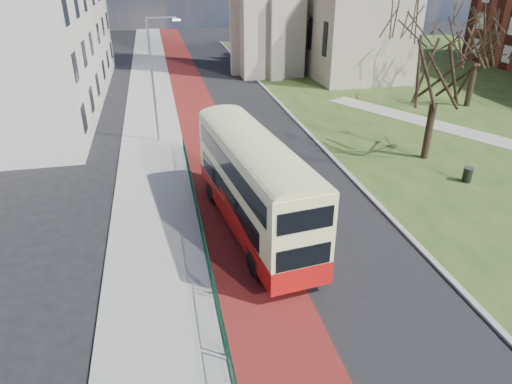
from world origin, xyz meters
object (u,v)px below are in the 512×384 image
object	(u,v)px
litter_bin	(468,174)
streetlamp	(155,75)
winter_tree_far	(482,32)
winter_tree_near	(442,56)
bus	(254,182)

from	to	relation	value
litter_bin	streetlamp	bearing A→B (deg)	148.26
winter_tree_far	litter_bin	distance (m)	17.47
winter_tree_near	winter_tree_far	world-z (taller)	winter_tree_near
bus	litter_bin	distance (m)	13.08
bus	winter_tree_near	xyz separation A→B (m)	(12.27, 6.23, 3.80)
streetlamp	bus	world-z (taller)	streetlamp
streetlamp	winter_tree_far	world-z (taller)	winter_tree_far
litter_bin	winter_tree_far	bearing A→B (deg)	55.14
bus	litter_bin	size ratio (longest dim) A/B	12.14
streetlamp	litter_bin	xyz separation A→B (m)	(16.51, -10.21, -4.11)
winter_tree_far	bus	bearing A→B (deg)	-143.98
bus	winter_tree_far	bearing A→B (deg)	28.85
winter_tree_near	winter_tree_far	xyz separation A→B (m)	(9.86, 9.87, -0.16)
litter_bin	bus	bearing A→B (deg)	-168.74
winter_tree_near	streetlamp	bearing A→B (deg)	157.99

